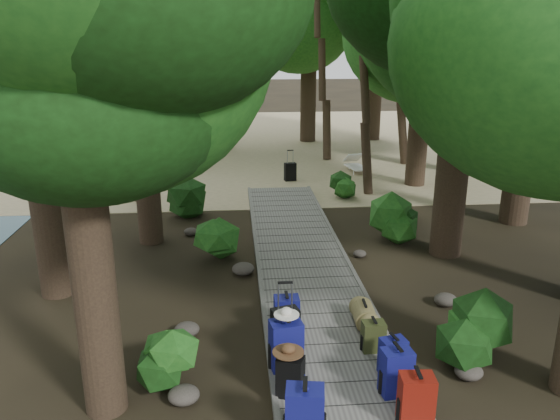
{
  "coord_description": "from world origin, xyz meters",
  "views": [
    {
      "loc": [
        -1.42,
        -9.91,
        4.65
      ],
      "look_at": [
        -0.42,
        1.76,
        1.0
      ],
      "focal_mm": 35.0,
      "sensor_mm": 36.0,
      "label": 1
    }
  ],
  "objects_px": {
    "suitcase_on_boardwalk": "(285,328)",
    "backpack_left_d": "(287,311)",
    "backpack_right_d": "(373,335)",
    "kayak": "(196,166)",
    "backpack_left_b": "(290,374)",
    "sun_lounger": "(357,164)",
    "backpack_right_a": "(416,398)",
    "lone_suitcase_on_sand": "(290,172)",
    "backpack_left_c": "(286,343)",
    "backpack_right_b": "(396,370)",
    "duffel_right_khaki": "(364,314)",
    "backpack_left_a": "(305,413)",
    "backpack_right_c": "(393,355)"
  },
  "relations": [
    {
      "from": "suitcase_on_boardwalk",
      "to": "backpack_left_d",
      "type": "bearing_deg",
      "value": 67.16
    },
    {
      "from": "backpack_right_d",
      "to": "kayak",
      "type": "distance_m",
      "value": 13.38
    },
    {
      "from": "backpack_left_b",
      "to": "sun_lounger",
      "type": "distance_m",
      "value": 13.66
    },
    {
      "from": "backpack_right_a",
      "to": "lone_suitcase_on_sand",
      "type": "xyz_separation_m",
      "value": [
        -0.22,
        12.7,
        -0.16
      ]
    },
    {
      "from": "backpack_left_b",
      "to": "lone_suitcase_on_sand",
      "type": "distance_m",
      "value": 12.08
    },
    {
      "from": "backpack_left_c",
      "to": "backpack_left_d",
      "type": "distance_m",
      "value": 1.15
    },
    {
      "from": "backpack_right_b",
      "to": "sun_lounger",
      "type": "bearing_deg",
      "value": 72.25
    },
    {
      "from": "backpack_right_b",
      "to": "lone_suitcase_on_sand",
      "type": "xyz_separation_m",
      "value": [
        -0.15,
        12.09,
        -0.15
      ]
    },
    {
      "from": "backpack_right_b",
      "to": "backpack_left_b",
      "type": "bearing_deg",
      "value": 169.65
    },
    {
      "from": "backpack_right_b",
      "to": "backpack_left_d",
      "type": "bearing_deg",
      "value": 117.55
    },
    {
      "from": "backpack_right_d",
      "to": "backpack_right_a",
      "type": "bearing_deg",
      "value": -87.85
    },
    {
      "from": "backpack_left_b",
      "to": "duffel_right_khaki",
      "type": "relative_size",
      "value": 1.12
    },
    {
      "from": "backpack_left_b",
      "to": "duffel_right_khaki",
      "type": "height_order",
      "value": "backpack_left_b"
    },
    {
      "from": "backpack_right_a",
      "to": "backpack_left_d",
      "type": "bearing_deg",
      "value": 123.16
    },
    {
      "from": "kayak",
      "to": "backpack_right_a",
      "type": "bearing_deg",
      "value": -78.11
    },
    {
      "from": "backpack_left_b",
      "to": "suitcase_on_boardwalk",
      "type": "relative_size",
      "value": 1.0
    },
    {
      "from": "lone_suitcase_on_sand",
      "to": "backpack_left_c",
      "type": "bearing_deg",
      "value": -107.28
    },
    {
      "from": "lone_suitcase_on_sand",
      "to": "sun_lounger",
      "type": "distance_m",
      "value": 2.81
    },
    {
      "from": "backpack_right_d",
      "to": "duffel_right_khaki",
      "type": "height_order",
      "value": "backpack_right_d"
    },
    {
      "from": "backpack_left_a",
      "to": "suitcase_on_boardwalk",
      "type": "height_order",
      "value": "backpack_left_a"
    },
    {
      "from": "backpack_left_b",
      "to": "backpack_right_a",
      "type": "bearing_deg",
      "value": -3.17
    },
    {
      "from": "backpack_left_b",
      "to": "kayak",
      "type": "height_order",
      "value": "backpack_left_b"
    },
    {
      "from": "lone_suitcase_on_sand",
      "to": "sun_lounger",
      "type": "bearing_deg",
      "value": 11.86
    },
    {
      "from": "backpack_left_a",
      "to": "lone_suitcase_on_sand",
      "type": "height_order",
      "value": "backpack_left_a"
    },
    {
      "from": "backpack_left_c",
      "to": "backpack_right_c",
      "type": "height_order",
      "value": "backpack_left_c"
    },
    {
      "from": "backpack_left_a",
      "to": "backpack_right_d",
      "type": "distance_m",
      "value": 2.33
    },
    {
      "from": "backpack_right_a",
      "to": "kayak",
      "type": "xyz_separation_m",
      "value": [
        -3.58,
        14.61,
        -0.33
      ]
    },
    {
      "from": "backpack_right_a",
      "to": "backpack_right_b",
      "type": "height_order",
      "value": "backpack_right_a"
    },
    {
      "from": "kayak",
      "to": "sun_lounger",
      "type": "height_order",
      "value": "sun_lounger"
    },
    {
      "from": "backpack_left_a",
      "to": "backpack_right_a",
      "type": "xyz_separation_m",
      "value": [
        1.4,
        0.23,
        -0.04
      ]
    },
    {
      "from": "backpack_right_a",
      "to": "backpack_right_b",
      "type": "xyz_separation_m",
      "value": [
        -0.07,
        0.61,
        -0.01
      ]
    },
    {
      "from": "backpack_left_a",
      "to": "duffel_right_khaki",
      "type": "xyz_separation_m",
      "value": [
        1.35,
        2.7,
        -0.23
      ]
    },
    {
      "from": "backpack_left_d",
      "to": "duffel_right_khaki",
      "type": "height_order",
      "value": "backpack_left_d"
    },
    {
      "from": "backpack_left_b",
      "to": "backpack_right_c",
      "type": "height_order",
      "value": "backpack_left_b"
    },
    {
      "from": "backpack_right_c",
      "to": "sun_lounger",
      "type": "xyz_separation_m",
      "value": [
        2.34,
        12.73,
        -0.11
      ]
    },
    {
      "from": "backpack_left_d",
      "to": "duffel_right_khaki",
      "type": "relative_size",
      "value": 1.1
    },
    {
      "from": "backpack_left_a",
      "to": "kayak",
      "type": "bearing_deg",
      "value": 107.06
    },
    {
      "from": "backpack_right_b",
      "to": "backpack_right_d",
      "type": "bearing_deg",
      "value": 84.34
    },
    {
      "from": "backpack_left_a",
      "to": "backpack_right_c",
      "type": "distance_m",
      "value": 1.93
    },
    {
      "from": "backpack_left_b",
      "to": "kayak",
      "type": "distance_m",
      "value": 14.09
    },
    {
      "from": "duffel_right_khaki",
      "to": "suitcase_on_boardwalk",
      "type": "height_order",
      "value": "suitcase_on_boardwalk"
    },
    {
      "from": "backpack_left_b",
      "to": "suitcase_on_boardwalk",
      "type": "distance_m",
      "value": 1.23
    },
    {
      "from": "backpack_left_d",
      "to": "backpack_right_d",
      "type": "height_order",
      "value": "backpack_left_d"
    },
    {
      "from": "backpack_right_b",
      "to": "backpack_right_c",
      "type": "relative_size",
      "value": 1.2
    },
    {
      "from": "backpack_left_b",
      "to": "suitcase_on_boardwalk",
      "type": "xyz_separation_m",
      "value": [
        0.05,
        1.23,
        -0.0
      ]
    },
    {
      "from": "suitcase_on_boardwalk",
      "to": "lone_suitcase_on_sand",
      "type": "distance_m",
      "value": 10.85
    },
    {
      "from": "backpack_right_a",
      "to": "backpack_right_b",
      "type": "relative_size",
      "value": 1.03
    },
    {
      "from": "backpack_right_b",
      "to": "kayak",
      "type": "bearing_deg",
      "value": 96.76
    },
    {
      "from": "backpack_right_c",
      "to": "kayak",
      "type": "xyz_separation_m",
      "value": [
        -3.6,
        13.55,
        -0.26
      ]
    },
    {
      "from": "backpack_left_a",
      "to": "sun_lounger",
      "type": "xyz_separation_m",
      "value": [
        3.77,
        14.03,
        -0.23
      ]
    }
  ]
}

